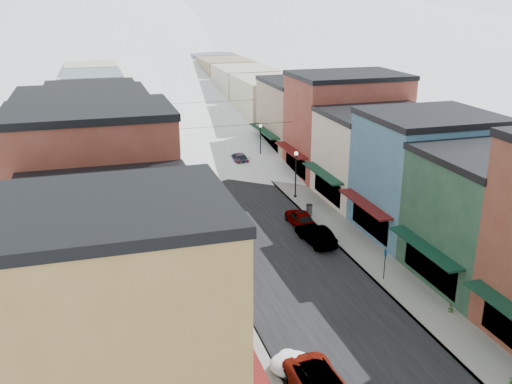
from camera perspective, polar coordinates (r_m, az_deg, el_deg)
road at (r=82.48m, az=-6.56°, el=5.22°), size 10.00×160.00×0.01m
sidewalk_left at (r=81.63m, az=-11.14°, el=4.89°), size 3.20×160.00×0.15m
sidewalk_right at (r=83.81m, az=-2.10°, el=5.61°), size 3.20×160.00×0.15m
curb_left at (r=81.78m, az=-10.06°, el=4.98°), size 0.10×160.00×0.15m
curb_right at (r=83.45m, az=-3.14°, el=5.53°), size 0.10×160.00×0.15m
bldg_l_yellow at (r=26.79m, az=-13.49°, el=-12.54°), size 11.30×8.70×11.50m
bldg_l_cream at (r=34.77m, az=-14.28°, el=-6.77°), size 11.30×8.20×9.50m
bldg_l_brick_near at (r=41.64m, az=-15.71°, el=-0.31°), size 12.30×8.20×12.50m
bldg_l_grayblue at (r=50.27m, az=-15.24°, el=0.95°), size 11.30×9.20×9.00m
bldg_l_brick_far at (r=58.67m, az=-16.62°, el=4.40°), size 13.30×9.20×11.00m
bldg_l_tan at (r=68.53m, az=-15.86°, el=6.07°), size 11.30×11.20×10.00m
bldg_r_green at (r=43.56m, az=22.87°, el=-2.37°), size 11.30×9.20×9.50m
bldg_r_blue at (r=50.22m, az=16.62°, el=1.70°), size 11.30×9.20×10.50m
bldg_r_cream at (r=58.06m, az=12.23°, el=3.60°), size 12.30×9.20×9.00m
bldg_r_brick_far at (r=65.76m, az=8.98°, el=6.71°), size 13.30×9.20×11.50m
bldg_r_tan at (r=74.55m, az=4.96°, el=7.54°), size 11.30×11.20×9.50m
distant_blocks at (r=104.04m, az=-8.95°, el=10.23°), size 34.00×55.00×8.00m
mountain_ridge at (r=296.24m, az=-18.50°, el=17.13°), size 670.00×340.00×34.00m
overhead_cables at (r=69.15m, az=-4.88°, el=7.85°), size 16.40×15.04×0.04m
car_silver_sedan at (r=49.36m, az=-3.42°, el=-3.35°), size 2.19×4.67×1.54m
car_dark_hatch at (r=47.39m, az=-3.79°, el=-4.44°), size 1.48×4.23×1.39m
car_silver_wagon at (r=72.25m, az=-8.54°, el=3.74°), size 2.16×5.05×1.45m
car_green_sedan at (r=47.66m, az=6.00°, el=-4.28°), size 2.07×4.78×1.53m
car_gray_suv at (r=51.15m, az=4.43°, el=-2.58°), size 1.84×4.43×1.50m
car_black_sedan at (r=70.03m, az=-1.74°, el=3.41°), size 1.90×4.64×1.34m
car_lane_silver at (r=73.86m, az=-6.50°, el=4.21°), size 2.12×4.69×1.56m
car_lane_white at (r=94.77m, az=-6.97°, el=7.49°), size 2.91×5.71×1.54m
parking_sign at (r=42.10m, az=12.76°, el=-6.81°), size 0.06×0.32×2.36m
trash_can at (r=53.30m, az=5.34°, el=-1.77°), size 0.61×0.61×1.04m
streetlamp_near at (r=57.31m, az=4.00°, el=2.37°), size 0.39×0.39×4.75m
streetlamp_far at (r=69.99m, az=0.45°, el=5.43°), size 0.38×0.38×4.62m
planter_far at (r=39.63m, az=18.89°, el=-10.92°), size 0.44×0.44×0.58m
snow_pile_near at (r=32.63m, az=3.53°, el=-16.73°), size 2.46×2.71×1.04m
snow_pile_mid at (r=51.29m, az=-5.50°, el=-2.88°), size 2.35×2.65×0.99m
snow_pile_far at (r=63.47m, az=-7.82°, el=1.35°), size 2.19×2.55×0.93m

